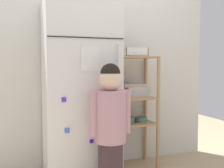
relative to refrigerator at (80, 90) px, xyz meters
The scene contains 5 objects.
kitchen_wall_back 0.47m from the refrigerator, 51.98° to the left, with size 2.63×0.03×2.19m, color silver.
refrigerator is the anchor object (origin of this frame).
child_standing 0.50m from the refrigerator, 70.44° to the right, with size 0.35×0.26×1.09m.
pantry_shelf_unit 0.64m from the refrigerator, 10.92° to the left, with size 0.44×0.33×1.17m.
fruit_bin 0.72m from the refrigerator, 12.09° to the left, with size 0.25×0.19×0.09m.
Camera 1 is at (-0.79, -2.52, 1.07)m, focal length 43.76 mm.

